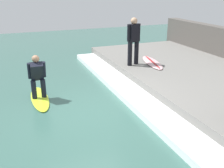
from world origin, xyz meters
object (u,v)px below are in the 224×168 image
object	(u,v)px
surfboard_riding	(40,98)
surfer_waiting_far	(134,39)
surfer_riding	(37,75)
surfboard_waiting_far	(152,62)

from	to	relation	value
surfboard_riding	surfer_waiting_far	bearing A→B (deg)	15.95
surfboard_riding	surfer_riding	size ratio (longest dim) A/B	1.51
surfer_waiting_far	surfboard_waiting_far	bearing A→B (deg)	-5.40
surfboard_riding	surfer_riding	bearing A→B (deg)	90.00
surfer_riding	surfboard_waiting_far	bearing A→B (deg)	12.27
surfboard_riding	surfboard_waiting_far	size ratio (longest dim) A/B	0.98
surfboard_riding	surfboard_waiting_far	distance (m)	4.47
surfboard_riding	surfboard_waiting_far	xyz separation A→B (m)	(4.35, 0.95, 0.41)
surfer_riding	surfboard_waiting_far	xyz separation A→B (m)	(4.35, 0.95, -0.33)
surfboard_riding	surfer_waiting_far	xyz separation A→B (m)	(3.57, 1.02, 1.35)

